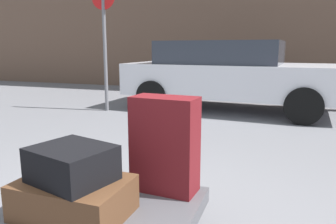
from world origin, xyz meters
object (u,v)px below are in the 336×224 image
at_px(luggage_cart, 105,213).
at_px(suitcase_maroon_stacked_top, 165,144).
at_px(suitcase_brown_center, 74,198).
at_px(parked_car, 229,73).
at_px(no_parking_sign, 104,34).
at_px(duffel_bag_black_topmost_pile, 72,164).

bearing_deg(luggage_cart, suitcase_maroon_stacked_top, 46.36).
relative_size(luggage_cart, suitcase_brown_center, 1.84).
bearing_deg(parked_car, no_parking_sign, -158.32).
xyz_separation_m(luggage_cart, no_parking_sign, (-2.39, 4.25, 1.28)).
height_order(duffel_bag_black_topmost_pile, no_parking_sign, no_parking_sign).
bearing_deg(no_parking_sign, suitcase_brown_center, -62.53).
bearing_deg(duffel_bag_black_topmost_pile, no_parking_sign, 133.12).
xyz_separation_m(suitcase_brown_center, no_parking_sign, (-2.30, 4.43, 1.10)).
bearing_deg(duffel_bag_black_topmost_pile, suitcase_maroon_stacked_top, 67.66).
relative_size(luggage_cart, parked_car, 0.26).
relative_size(suitcase_brown_center, no_parking_sign, 0.24).
distance_m(suitcase_brown_center, no_parking_sign, 5.11).
bearing_deg(suitcase_brown_center, duffel_bag_black_topmost_pile, 1.54).
xyz_separation_m(suitcase_brown_center, parked_car, (0.05, 5.37, 0.32)).
xyz_separation_m(suitcase_maroon_stacked_top, parked_car, (-0.33, 4.88, 0.10)).
height_order(luggage_cart, suitcase_maroon_stacked_top, suitcase_maroon_stacked_top).
height_order(luggage_cart, parked_car, parked_car).
distance_m(luggage_cart, suitcase_brown_center, 0.27).
height_order(suitcase_brown_center, parked_car, parked_car).
bearing_deg(no_parking_sign, luggage_cart, -60.60).
relative_size(suitcase_maroon_stacked_top, no_parking_sign, 0.25).
height_order(suitcase_maroon_stacked_top, parked_car, parked_car).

